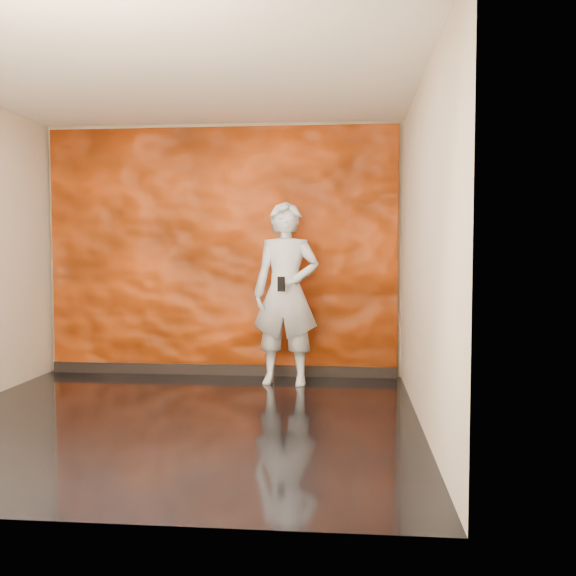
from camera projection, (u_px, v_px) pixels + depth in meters
name	position (u px, v px, depth m)	size (l,w,h in m)	color
room	(174.00, 250.00, 5.20)	(4.02, 4.02, 2.81)	black
feature_wall	(221.00, 252.00, 7.15)	(3.90, 0.06, 2.75)	#CF4109
baseboard	(221.00, 370.00, 7.19)	(3.90, 0.04, 0.12)	black
man	(286.00, 293.00, 6.67)	(0.69, 0.45, 1.90)	#ADB2BD
phone	(281.00, 284.00, 6.42)	(0.08, 0.02, 0.15)	black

